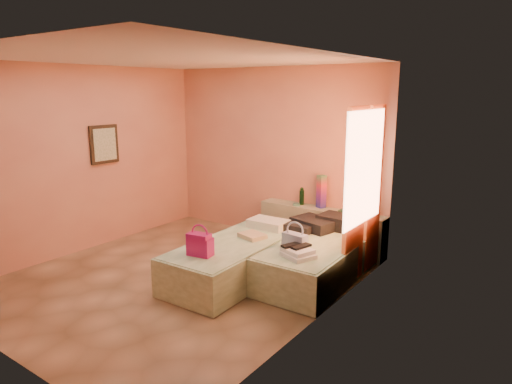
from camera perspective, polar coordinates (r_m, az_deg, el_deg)
ground at (r=6.23m, az=-9.47°, el=-10.52°), size 4.50×4.50×0.00m
room_walls at (r=6.04m, az=-4.88°, el=6.47°), size 4.02×4.51×2.81m
headboard_ledge at (r=7.18m, az=8.08°, el=-4.56°), size 2.05×0.30×0.65m
bed_left at (r=6.04m, az=-2.75°, el=-8.56°), size 0.95×2.02×0.50m
bed_right at (r=6.09m, az=7.85°, el=-8.47°), size 0.95×2.02×0.50m
water_bottle at (r=7.26m, az=5.73°, el=-0.56°), size 0.09×0.09×0.26m
rainbow_box at (r=7.09m, az=8.17°, el=0.06°), size 0.15×0.15×0.51m
small_dish at (r=7.22m, az=5.08°, el=-1.58°), size 0.12×0.12×0.03m
green_book at (r=6.93m, az=11.14°, el=-2.37°), size 0.20×0.15×0.03m
flower_vase at (r=6.72m, az=13.97°, el=-1.94°), size 0.26×0.26×0.27m
magenta_handbag at (r=5.50m, az=-7.00°, el=-6.51°), size 0.32×0.21×0.28m
khaki_garment at (r=6.13m, az=-0.47°, el=-5.47°), size 0.38×0.34×0.06m
clothes_pile at (r=6.51m, az=7.75°, el=-3.85°), size 0.70×0.70×0.19m
blue_handbag at (r=5.69m, az=4.87°, el=-6.17°), size 0.33×0.17×0.20m
towel_stack at (r=5.45m, az=5.30°, el=-7.62°), size 0.44×0.41×0.10m
sandal_pair at (r=5.49m, az=5.02°, el=-6.74°), size 0.28×0.31×0.03m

